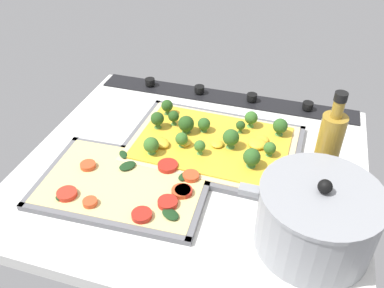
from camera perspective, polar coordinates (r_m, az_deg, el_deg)
The scene contains 8 objects.
ground_plane at distance 92.28cm, azimuth 0.25°, elevation -3.60°, with size 74.91×67.45×3.00cm, color silver.
stove_control_panel at distance 115.05cm, azimuth 4.65°, elevation 6.63°, with size 71.91×7.00×2.60cm.
baking_tray_front at distance 95.93cm, azimuth 2.90°, elevation -0.39°, with size 40.58×29.16×1.30cm.
broccoli_pizza at distance 95.06cm, azimuth 2.85°, elevation 0.47°, with size 38.13×26.70×6.02cm.
baking_tray_back at distance 86.96cm, azimuth -9.46°, elevation -5.63°, with size 36.08×25.17×1.30cm.
veggie_pizza_back at distance 86.00cm, azimuth -8.98°, elevation -5.47°, with size 33.58×22.67×1.90cm.
cooking_pot at distance 74.13cm, azimuth 17.02°, elevation -9.93°, with size 27.55×20.75×15.02cm.
oil_bottle at distance 84.68cm, azimuth 18.41°, elevation -0.83°, with size 4.81×4.81×22.21cm.
Camera 1 is at (-20.11, 67.02, 58.67)cm, focal length 38.13 mm.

